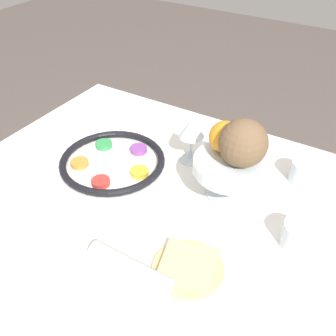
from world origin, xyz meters
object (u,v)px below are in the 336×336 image
Objects in this scene: fruit_stand at (231,169)px; napkin_roll at (130,268)px; seder_plate at (113,162)px; coconut at (243,143)px; bread_plate at (188,267)px; cup_near at (299,235)px; cup_mid at (304,171)px; orange_fruit at (225,137)px; wine_glass at (192,130)px.

napkin_roll is (-0.07, -0.33, -0.06)m from fruit_stand.
coconut reaches higher than seder_plate.
cup_near is at bearing 46.77° from bread_plate.
cup_mid is at bearing 66.24° from napkin_roll.
seder_plate is at bearing -162.87° from orange_fruit.
fruit_stand is 0.08m from coconut.
fruit_stand is at bearing -176.43° from coconut.
coconut is at bearing 156.70° from cup_near.
napkin_roll is at bearing -142.52° from bread_plate.
bread_plate is at bearing -29.65° from seder_plate.
cup_mid is at bearing 24.54° from seder_plate.
fruit_stand is 2.38× the size of orange_fruit.
seder_plate is at bearing -155.46° from cup_mid.
bread_plate is at bearing -84.06° from fruit_stand.
cup_mid is at bearing 50.64° from coconut.
bread_plate is at bearing 37.48° from napkin_roll.
seder_plate is 3.91× the size of cup_mid.
napkin_roll is (-0.09, -0.34, -0.15)m from coconut.
seder_plate is 1.55× the size of fruit_stand.
coconut is at bearing 3.57° from fruit_stand.
napkin_roll is 2.55× the size of cup_near.
orange_fruit reaches higher than napkin_roll.
orange_fruit is 0.25m from cup_mid.
cup_mid is at bearing 34.65° from orange_fruit.
napkin_roll is at bearing -95.17° from orange_fruit.
fruit_stand is 1.25× the size of bread_plate.
wine_glass is 0.89× the size of bread_plate.
coconut is at bearing -129.36° from cup_mid.
seder_plate is at bearing -139.76° from wine_glass.
bread_plate is 0.43m from cup_mid.
wine_glass is 0.40m from cup_near.
napkin_roll is (-0.10, -0.07, 0.01)m from bread_plate.
napkin_roll is 0.53m from cup_mid.
coconut is 0.24m from cup_mid.
wine_glass reaches higher than fruit_stand.
orange_fruit reaches higher than bread_plate.
napkin_roll is at bearing -78.27° from wine_glass.
fruit_stand is 0.22m from cup_mid.
fruit_stand is at bearing 95.94° from bread_plate.
wine_glass is at bearing 155.59° from orange_fruit.
wine_glass is 0.14m from orange_fruit.
coconut is 0.24m from cup_near.
seder_plate is 0.38m from coconut.
fruit_stand is at bearing -38.17° from orange_fruit.
wine_glass is 1.16× the size of coconut.
orange_fruit is 1.06× the size of cup_mid.
cup_mid is at bearing 103.22° from cup_near.
seder_plate is 0.52m from cup_mid.
napkin_roll is at bearing -136.23° from cup_near.
seder_plate is 0.33m from orange_fruit.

